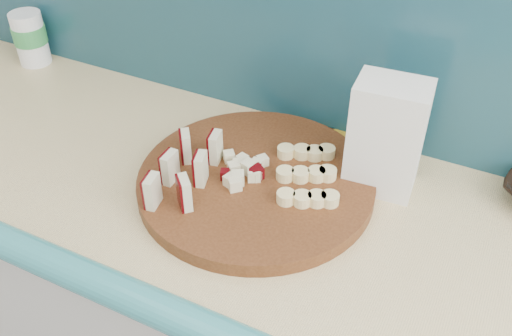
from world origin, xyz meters
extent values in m
cube|color=#E1C283|center=(0.10, 1.50, 0.90)|extent=(2.20, 0.60, 0.03)
cube|color=teal|center=(0.10, 1.79, 1.16)|extent=(2.20, 0.02, 0.50)
cylinder|color=#401F0D|center=(-0.03, 1.53, 0.92)|extent=(0.60, 0.60, 0.03)
cube|color=beige|center=(-0.16, 1.37, 0.97)|extent=(0.03, 0.04, 0.06)
cube|color=#440408|center=(-0.17, 1.37, 0.97)|extent=(0.02, 0.04, 0.06)
cube|color=beige|center=(-0.16, 1.44, 0.97)|extent=(0.03, 0.04, 0.06)
cube|color=#440408|center=(-0.17, 1.44, 0.97)|extent=(0.02, 0.04, 0.06)
cube|color=beige|center=(-0.17, 1.51, 0.97)|extent=(0.03, 0.04, 0.06)
cube|color=#440408|center=(-0.18, 1.51, 0.97)|extent=(0.02, 0.04, 0.06)
cube|color=beige|center=(-0.10, 1.40, 0.97)|extent=(0.03, 0.04, 0.06)
cube|color=#440408|center=(-0.11, 1.39, 0.97)|extent=(0.02, 0.04, 0.06)
cube|color=beige|center=(-0.11, 1.47, 0.97)|extent=(0.03, 0.04, 0.06)
cube|color=#440408|center=(-0.12, 1.46, 0.97)|extent=(0.02, 0.04, 0.06)
cube|color=beige|center=(-0.12, 1.54, 0.97)|extent=(0.03, 0.04, 0.06)
cube|color=#440408|center=(-0.13, 1.53, 0.97)|extent=(0.02, 0.04, 0.06)
cube|color=beige|center=(-0.04, 1.52, 0.95)|extent=(0.02, 0.02, 0.02)
cube|color=beige|center=(-0.04, 1.53, 0.95)|extent=(0.02, 0.02, 0.02)
cube|color=#440408|center=(-0.04, 1.54, 0.95)|extent=(0.02, 0.02, 0.02)
cube|color=beige|center=(-0.05, 1.53, 0.95)|extent=(0.02, 0.02, 0.02)
cube|color=beige|center=(-0.06, 1.53, 0.95)|extent=(0.02, 0.02, 0.02)
cube|color=beige|center=(-0.08, 1.53, 0.95)|extent=(0.02, 0.02, 0.02)
cube|color=beige|center=(-0.07, 1.52, 0.95)|extent=(0.02, 0.02, 0.02)
cube|color=beige|center=(-0.08, 1.51, 0.95)|extent=(0.02, 0.02, 0.02)
cube|color=#440408|center=(-0.08, 1.50, 0.95)|extent=(0.02, 0.02, 0.02)
cube|color=beige|center=(-0.06, 1.50, 0.95)|extent=(0.02, 0.02, 0.02)
cube|color=beige|center=(-0.06, 1.49, 0.95)|extent=(0.02, 0.02, 0.02)
cube|color=beige|center=(-0.05, 1.51, 0.95)|extent=(0.02, 0.02, 0.02)
cube|color=beige|center=(-0.04, 1.50, 0.95)|extent=(0.02, 0.02, 0.02)
cube|color=beige|center=(-0.03, 1.50, 0.95)|extent=(0.02, 0.02, 0.02)
cube|color=#440408|center=(-0.04, 1.52, 0.95)|extent=(0.02, 0.02, 0.02)
cylinder|color=#F7E197|center=(0.05, 1.49, 0.95)|extent=(0.03, 0.03, 0.02)
cylinder|color=#F7E197|center=(0.08, 1.50, 0.95)|extent=(0.03, 0.03, 0.02)
cylinder|color=#F7E197|center=(0.10, 1.51, 0.95)|extent=(0.03, 0.03, 0.02)
cylinder|color=#F7E197|center=(0.13, 1.52, 0.95)|extent=(0.03, 0.03, 0.02)
cylinder|color=#F7E197|center=(0.02, 1.55, 0.95)|extent=(0.03, 0.03, 0.02)
cylinder|color=#F7E197|center=(0.05, 1.56, 0.95)|extent=(0.03, 0.03, 0.02)
cylinder|color=#F7E197|center=(0.07, 1.57, 0.95)|extent=(0.03, 0.03, 0.02)
cylinder|color=#F7E197|center=(0.10, 1.58, 0.95)|extent=(0.03, 0.03, 0.02)
cylinder|color=#F7E197|center=(0.00, 1.61, 0.95)|extent=(0.03, 0.03, 0.02)
cylinder|color=#F7E197|center=(0.02, 1.62, 0.95)|extent=(0.03, 0.03, 0.02)
cylinder|color=#F7E197|center=(0.05, 1.63, 0.95)|extent=(0.03, 0.03, 0.02)
cylinder|color=#F7E197|center=(0.07, 1.64, 0.95)|extent=(0.03, 0.03, 0.02)
cube|color=white|center=(0.18, 1.64, 1.02)|extent=(0.14, 0.10, 0.22)
cylinder|color=white|center=(-0.78, 1.72, 0.98)|extent=(0.08, 0.08, 0.14)
cylinder|color=green|center=(-0.78, 1.72, 0.99)|extent=(0.08, 0.08, 0.05)
cube|color=gold|center=(-0.04, 1.76, 0.91)|extent=(0.10, 0.17, 0.01)
cube|color=gold|center=(0.02, 1.78, 0.91)|extent=(0.07, 0.17, 0.01)
cube|color=gold|center=(0.07, 1.75, 0.91)|extent=(0.14, 0.15, 0.01)
camera|label=1|loc=(0.35, 0.77, 1.63)|focal=40.00mm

